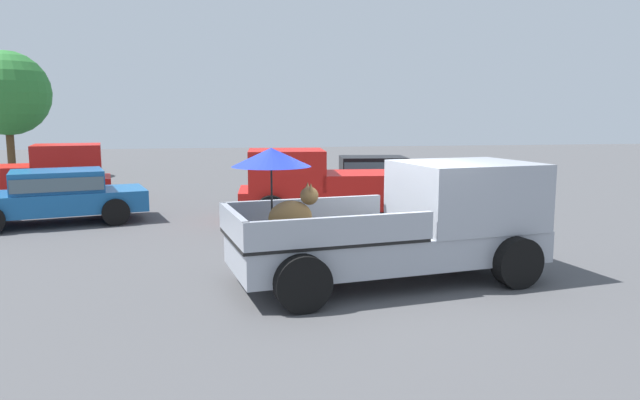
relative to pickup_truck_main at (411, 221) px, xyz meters
The scene contains 7 objects.
ground_plane 1.04m from the pickup_truck_main, behind, with size 80.00×80.00×0.00m, color #4C4C4F.
pickup_truck_main is the anchor object (origin of this frame).
pickup_truck_red 5.77m from the pickup_truck_main, 93.32° to the left, with size 4.94×2.50×1.80m.
pickup_truck_far 12.78m from the pickup_truck_main, 131.52° to the left, with size 5.04×2.81×1.80m.
parked_sedan_near 9.69m from the pickup_truck_main, 78.53° to the left, with size 4.49×2.39×1.33m.
parked_sedan_far 9.42m from the pickup_truck_main, 138.18° to the left, with size 4.60×2.78×1.33m.
tree_by_lot 21.84m from the pickup_truck_main, 122.89° to the left, with size 3.59×3.59×5.40m.
Camera 1 is at (-2.72, -8.79, 2.67)m, focal length 32.54 mm.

